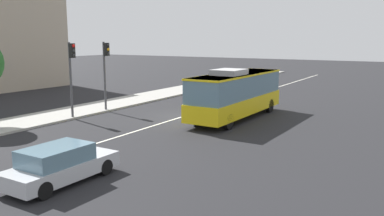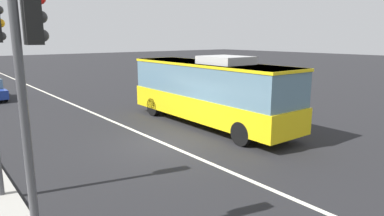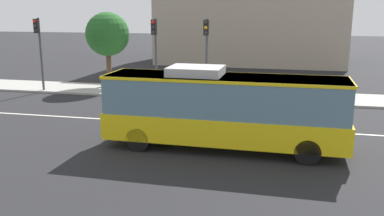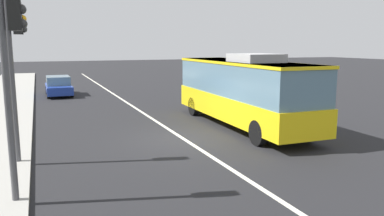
# 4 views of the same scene
# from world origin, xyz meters

# --- Properties ---
(ground_plane) EXTENTS (160.00, 160.00, 0.00)m
(ground_plane) POSITION_xyz_m (0.00, 0.00, 0.00)
(ground_plane) COLOR black
(lane_centre_line) EXTENTS (76.00, 0.16, 0.01)m
(lane_centre_line) POSITION_xyz_m (0.00, 0.00, 0.01)
(lane_centre_line) COLOR silver
(lane_centre_line) RESTS_ON ground_plane
(transit_bus) EXTENTS (10.04, 2.66, 3.46)m
(transit_bus) POSITION_xyz_m (1.17, -3.47, 1.81)
(transit_bus) COLOR yellow
(transit_bus) RESTS_ON ground_plane
(traffic_light_near_corner) EXTENTS (0.33, 0.62, 5.20)m
(traffic_light_near_corner) POSITION_xyz_m (-4.73, 5.95, 3.56)
(traffic_light_near_corner) COLOR #47474C
(traffic_light_near_corner) RESTS_ON ground_plane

